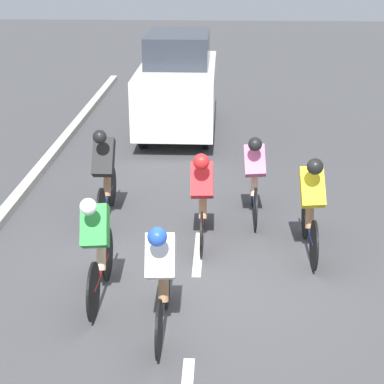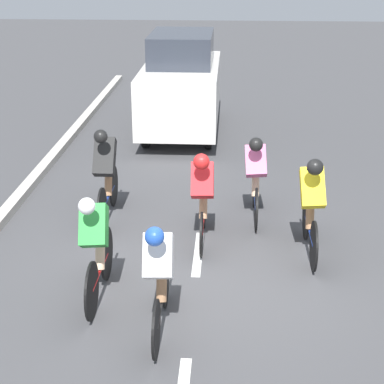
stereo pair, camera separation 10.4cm
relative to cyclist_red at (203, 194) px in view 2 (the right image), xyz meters
name	(u,v)px [view 2 (the right image)]	position (x,y,z in m)	size (l,w,h in m)	color
ground_plane	(196,277)	(0.04, 1.07, -0.78)	(60.00, 60.00, 0.00)	#424244
lane_stripe_mid	(198,253)	(0.04, 0.37, -0.77)	(0.12, 1.40, 0.01)	white
lane_stripe_far	(207,177)	(0.04, -2.83, -0.77)	(0.12, 1.40, 0.01)	white
cyclist_red	(203,194)	(0.00, 0.00, 0.00)	(0.33, 1.66, 1.46)	black
cyclist_black	(106,172)	(1.56, -0.79, 0.03)	(0.32, 1.73, 1.56)	black
cyclist_yellow	(312,204)	(-1.53, 0.32, 0.02)	(0.36, 1.70, 1.53)	black
cyclist_green	(96,245)	(1.22, 1.70, -0.03)	(0.35, 1.69, 1.47)	black
cyclist_pink	(256,175)	(-0.80, -0.92, -0.03)	(0.36, 1.64, 1.44)	black
cyclist_white	(159,274)	(0.37, 2.38, -0.03)	(0.34, 1.69, 1.43)	black
support_car	(181,84)	(0.76, -5.98, 0.35)	(1.70, 4.04, 2.27)	black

